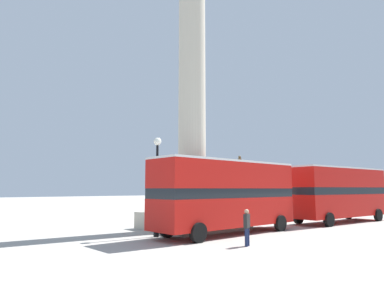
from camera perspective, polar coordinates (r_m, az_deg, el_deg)
The scene contains 7 objects.
ground_plane at distance 23.49m, azimuth -0.00°, elevation -14.00°, with size 200.00×200.00×0.00m, color #ADA89E.
monument_column at distance 23.87m, azimuth -0.00°, elevation 4.72°, with size 5.62×5.62×22.91m.
bus_a at distance 20.92m, azimuth 5.91°, elevation -8.18°, with size 10.31×3.22×4.35m.
bus_b at distance 30.30m, azimuth 23.22°, elevation -7.36°, with size 10.34×3.29×4.37m.
equestrian_statue at distance 34.31m, azimuth 8.07°, elevation -8.84°, with size 3.31×2.76×5.94m.
street_lamp at distance 19.80m, azimuth -5.85°, elevation -5.53°, with size 0.46×0.46×5.63m.
pedestrian_near_lamp at distance 16.79m, azimuth 9.13°, elevation -13.23°, with size 0.49×0.34×1.72m.
Camera 1 is at (-14.69, -18.13, 2.68)m, focal length 32.00 mm.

